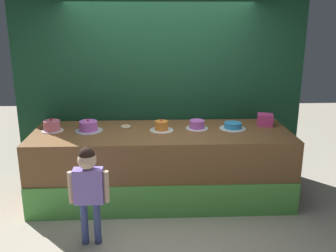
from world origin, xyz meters
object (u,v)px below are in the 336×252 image
pink_box (265,120)px  cake_left (88,127)px  cake_right (197,125)px  child_figure (88,183)px  cake_far_left (52,126)px  donut (126,127)px  cake_far_right (233,126)px  cake_center (161,126)px

pink_box → cake_left: bearing=-176.0°
cake_left → cake_right: size_ratio=1.21×
child_figure → cake_right: bearing=42.5°
pink_box → cake_left: (-2.31, -0.16, -0.02)m
cake_left → cake_right: (1.39, 0.05, -0.01)m
cake_far_left → cake_right: (1.85, 0.02, -0.01)m
child_figure → cake_left: 1.13m
donut → cake_left: bearing=-165.5°
cake_far_left → cake_far_right: (2.31, -0.01, -0.03)m
cake_right → cake_far_left: bearing=-179.4°
cake_left → cake_center: cake_left is taller
child_figure → cake_far_right: (1.70, 1.11, 0.26)m
cake_far_right → child_figure: bearing=-146.9°
cake_center → child_figure: bearing=-125.8°
child_figure → cake_center: child_figure is taller
pink_box → cake_center: (-1.39, -0.18, -0.02)m
cake_far_left → cake_right: size_ratio=0.93×
cake_left → cake_far_right: bearing=0.6°
donut → cake_right: bearing=-4.5°
cake_center → donut: bearing=163.6°
donut → cake_far_left: (-0.92, -0.09, 0.05)m
pink_box → cake_center: pink_box is taller
donut → cake_center: bearing=-16.4°
child_figure → pink_box: 2.51m
child_figure → cake_left: bearing=98.0°
donut → cake_far_left: 0.93m
child_figure → donut: bearing=75.6°
cake_far_right → cake_right: bearing=176.9°
child_figure → donut: size_ratio=8.29×
cake_far_left → cake_far_right: bearing=-0.1°
cake_center → cake_right: bearing=7.7°
cake_center → cake_far_right: size_ratio=0.89×
cake_center → cake_right: (0.46, 0.06, -0.00)m
donut → cake_far_left: size_ratio=0.48×
cake_left → cake_center: (0.92, -0.02, -0.01)m
donut → cake_center: (0.46, -0.14, 0.04)m
cake_far_left → cake_left: 0.46m
child_figure → cake_center: (0.77, 1.07, 0.27)m
donut → cake_left: 0.48m
cake_center → cake_left: bearing=179.0°
pink_box → cake_far_left: (-2.77, -0.14, -0.01)m
child_figure → cake_far_left: bearing=118.9°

